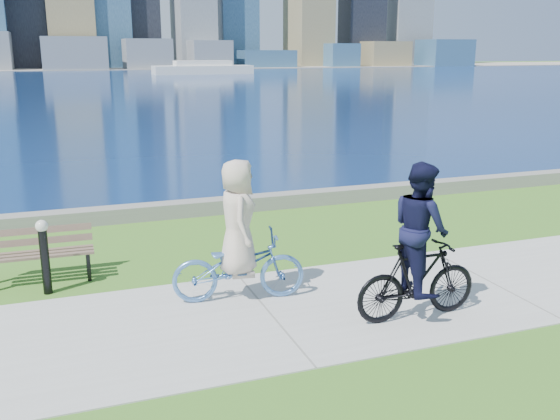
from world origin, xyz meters
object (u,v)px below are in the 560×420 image
Objects in this scene: park_bench at (40,250)px; cyclist_woman at (238,249)px; cyclist_man at (419,255)px; bollard_lamp at (44,252)px.

park_bench is 0.78× the size of cyclist_woman.
cyclist_man is (5.24, -3.61, 0.45)m from park_bench.
cyclist_man is at bearing -115.40° from cyclist_woman.
park_bench is at bearing 55.57° from cyclist_man.
park_bench is 1.40× the size of bollard_lamp.
cyclist_woman is (2.96, -2.03, 0.31)m from park_bench.
bollard_lamp is at bearing -82.19° from park_bench.
park_bench is 0.75× the size of cyclist_man.
cyclist_woman is (2.88, -1.35, 0.14)m from bollard_lamp.
cyclist_woman is at bearing -33.25° from park_bench.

